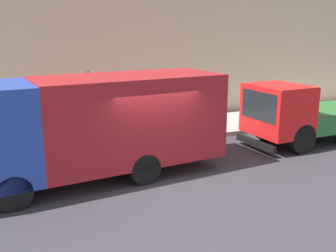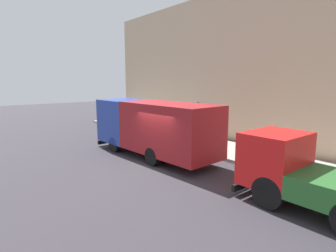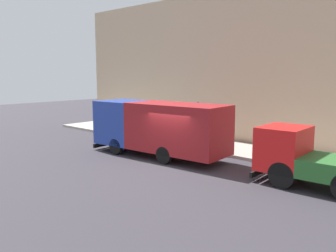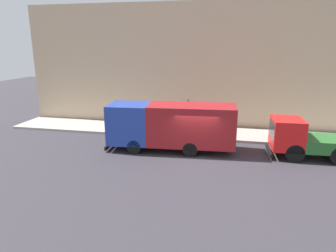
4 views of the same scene
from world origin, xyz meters
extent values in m
plane|color=#343037|center=(0.00, 0.00, 0.00)|extent=(80.00, 80.00, 0.00)
cube|color=#A7A095|center=(4.68, 0.00, 0.08)|extent=(3.35, 30.00, 0.17)
cube|color=#CAAD89|center=(6.85, 0.00, 4.80)|extent=(0.50, 30.00, 9.61)
cube|color=#233FA3|center=(0.53, 4.33, 1.65)|extent=(2.55, 2.65, 2.43)
cube|color=black|center=(0.44, 5.55, 1.94)|extent=(1.99, 0.20, 1.36)
cube|color=maroon|center=(0.81, 0.45, 1.67)|extent=(2.75, 5.44, 2.46)
cube|color=black|center=(0.44, 5.63, 0.24)|extent=(2.28, 0.28, 0.24)
cylinder|color=black|center=(-0.47, 3.75, 0.44)|extent=(0.36, 0.89, 0.87)
cylinder|color=black|center=(1.60, 3.90, 0.44)|extent=(0.36, 0.89, 0.87)
cylinder|color=black|center=(-0.22, 0.38, 0.44)|extent=(0.36, 0.89, 0.87)
cylinder|color=black|center=(1.85, 0.52, 0.44)|extent=(0.36, 0.89, 0.87)
cube|color=red|center=(1.00, -5.15, 1.40)|extent=(2.19, 1.79, 1.76)
cube|color=black|center=(0.98, -4.31, 1.61)|extent=(1.79, 0.12, 0.99)
cube|color=#28642B|center=(1.10, -7.83, 0.88)|extent=(2.26, 3.71, 0.73)
cube|color=black|center=(0.97, -4.23, 0.29)|extent=(2.05, 0.19, 0.24)
cylinder|color=black|center=(0.10, -5.52, 0.52)|extent=(0.34, 1.05, 1.04)
cylinder|color=black|center=(1.93, -5.46, 0.52)|extent=(0.34, 1.05, 1.04)
cylinder|color=black|center=(2.01, -7.79, 0.52)|extent=(0.34, 1.05, 1.04)
cylinder|color=black|center=(4.00, 2.45, 0.57)|extent=(0.38, 0.38, 0.81)
cylinder|color=maroon|center=(4.00, 2.45, 1.29)|extent=(0.50, 0.50, 0.61)
sphere|color=brown|center=(4.00, 2.45, 1.70)|extent=(0.21, 0.21, 0.21)
cone|color=orange|center=(3.89, 5.46, 0.46)|extent=(0.41, 0.41, 0.58)
cylinder|color=#4C5156|center=(3.30, 1.03, 1.49)|extent=(0.08, 0.08, 2.65)
cube|color=blue|center=(3.30, 1.05, 2.57)|extent=(0.44, 0.03, 0.36)
camera|label=1|loc=(-9.59, 3.88, 4.12)|focal=41.10mm
camera|label=2|loc=(-7.43, -10.11, 4.01)|focal=29.68mm
camera|label=3|loc=(-12.64, -11.16, 4.42)|focal=37.73mm
camera|label=4|loc=(-16.98, -1.84, 6.39)|focal=32.20mm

